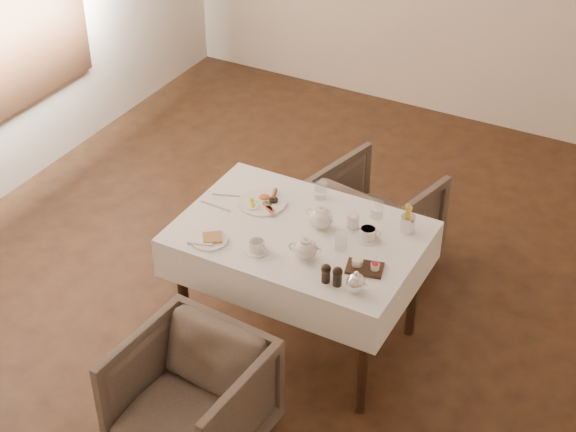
% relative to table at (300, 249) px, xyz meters
% --- Properties ---
extents(table, '(1.28, 0.88, 0.75)m').
position_rel_table_xyz_m(table, '(0.00, 0.00, 0.00)').
color(table, black).
rests_on(table, ground).
extents(armchair_near, '(0.70, 0.72, 0.61)m').
position_rel_table_xyz_m(armchair_near, '(-0.11, -0.92, -0.33)').
color(armchair_near, '#493F35').
rests_on(armchair_near, ground).
extents(armchair_far, '(0.79, 0.81, 0.61)m').
position_rel_table_xyz_m(armchair_far, '(0.06, 0.91, -0.33)').
color(armchair_far, '#493F35').
rests_on(armchair_far, ground).
extents(breakfast_plate, '(0.27, 0.27, 0.03)m').
position_rel_table_xyz_m(breakfast_plate, '(-0.30, 0.13, 0.13)').
color(breakfast_plate, white).
rests_on(breakfast_plate, table).
extents(side_plate, '(0.21, 0.20, 0.02)m').
position_rel_table_xyz_m(side_plate, '(-0.38, -0.30, 0.13)').
color(side_plate, white).
rests_on(side_plate, table).
extents(teapot_centre, '(0.19, 0.16, 0.14)m').
position_rel_table_xyz_m(teapot_centre, '(0.08, 0.08, 0.19)').
color(teapot_centre, white).
rests_on(teapot_centre, table).
extents(teapot_front, '(0.19, 0.17, 0.13)m').
position_rel_table_xyz_m(teapot_front, '(0.13, -0.19, 0.18)').
color(teapot_front, white).
rests_on(teapot_front, table).
extents(creamer, '(0.08, 0.08, 0.08)m').
position_rel_table_xyz_m(creamer, '(0.23, 0.17, 0.16)').
color(creamer, white).
rests_on(creamer, table).
extents(teacup_near, '(0.13, 0.13, 0.06)m').
position_rel_table_xyz_m(teacup_near, '(-0.11, -0.26, 0.14)').
color(teacup_near, white).
rests_on(teacup_near, table).
extents(teacup_far, '(0.13, 0.13, 0.07)m').
position_rel_table_xyz_m(teacup_far, '(0.34, 0.10, 0.15)').
color(teacup_far, white).
rests_on(teacup_far, table).
extents(glass_left, '(0.09, 0.09, 0.10)m').
position_rel_table_xyz_m(glass_left, '(-0.05, 0.33, 0.17)').
color(glass_left, silver).
rests_on(glass_left, table).
extents(glass_mid, '(0.07, 0.07, 0.09)m').
position_rel_table_xyz_m(glass_mid, '(0.26, -0.04, 0.16)').
color(glass_mid, silver).
rests_on(glass_mid, table).
extents(glass_right, '(0.07, 0.07, 0.10)m').
position_rel_table_xyz_m(glass_right, '(0.30, 0.31, 0.17)').
color(glass_right, silver).
rests_on(glass_right, table).
extents(condiment_board, '(0.21, 0.16, 0.05)m').
position_rel_table_xyz_m(condiment_board, '(0.43, -0.14, 0.13)').
color(condiment_board, black).
rests_on(condiment_board, table).
extents(pepper_mill_left, '(0.06, 0.06, 0.10)m').
position_rel_table_xyz_m(pepper_mill_left, '(0.31, -0.31, 0.17)').
color(pepper_mill_left, black).
rests_on(pepper_mill_left, table).
extents(pepper_mill_right, '(0.06, 0.06, 0.11)m').
position_rel_table_xyz_m(pepper_mill_right, '(0.37, -0.31, 0.17)').
color(pepper_mill_right, black).
rests_on(pepper_mill_right, table).
extents(silver_pot, '(0.14, 0.13, 0.12)m').
position_rel_table_xyz_m(silver_pot, '(0.46, -0.31, 0.18)').
color(silver_pot, white).
rests_on(silver_pot, table).
extents(fries_cup, '(0.08, 0.08, 0.16)m').
position_rel_table_xyz_m(fries_cup, '(0.50, 0.27, 0.19)').
color(fries_cup, silver).
rests_on(fries_cup, table).
extents(cutlery_fork, '(0.17, 0.07, 0.00)m').
position_rel_table_xyz_m(cutlery_fork, '(-0.51, 0.11, 0.12)').
color(cutlery_fork, silver).
rests_on(cutlery_fork, table).
extents(cutlery_knife, '(0.20, 0.02, 0.00)m').
position_rel_table_xyz_m(cutlery_knife, '(-0.51, -0.02, 0.12)').
color(cutlery_knife, silver).
rests_on(cutlery_knife, table).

